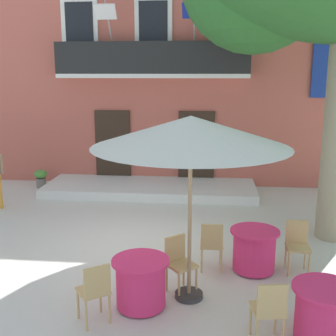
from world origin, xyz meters
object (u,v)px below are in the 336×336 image
cafe_chair_near_tree_0 (179,260)px  cafe_chair_near_tree_1 (95,289)px  cafe_chair_middle_1 (297,243)px  cafe_table_near_tree (141,283)px  cafe_chair_front_1 (269,308)px  cafe_table_front (324,313)px  cafe_umbrella (191,132)px  cafe_chair_middle_0 (212,243)px  cafe_table_middle (254,250)px  ground_planter_left (41,177)px

cafe_chair_near_tree_0 → cafe_chair_near_tree_1: bearing=-135.9°
cafe_chair_near_tree_1 → cafe_chair_middle_1: size_ratio=1.00×
cafe_table_near_tree → cafe_chair_near_tree_0: cafe_chair_near_tree_0 is taller
cafe_chair_middle_1 → cafe_chair_front_1: 2.35m
cafe_table_front → cafe_umbrella: bearing=153.1°
cafe_chair_near_tree_0 → cafe_umbrella: 2.10m
cafe_table_near_tree → cafe_chair_middle_0: cafe_chair_middle_0 is taller
cafe_table_near_tree → cafe_chair_near_tree_0: bearing=45.8°
cafe_chair_front_1 → cafe_chair_middle_1: bearing=70.9°
cafe_chair_near_tree_0 → cafe_table_middle: (1.27, 0.85, -0.14)m
cafe_chair_near_tree_0 → cafe_table_front: 2.28m
cafe_table_middle → cafe_chair_front_1: bearing=-90.5°
cafe_chair_near_tree_0 → cafe_chair_middle_0: same height
cafe_chair_middle_1 → cafe_chair_front_1: (-0.77, -2.22, 0.00)m
cafe_chair_near_tree_0 → ground_planter_left: (-4.67, 5.87, -0.22)m
cafe_umbrella → ground_planter_left: 8.11m
cafe_table_middle → ground_planter_left: (-5.94, 5.03, -0.08)m
cafe_table_near_tree → ground_planter_left: bearing=122.9°
cafe_table_near_tree → cafe_chair_front_1: cafe_chair_front_1 is taller
cafe_chair_near_tree_1 → cafe_umbrella: cafe_umbrella is taller
cafe_table_near_tree → cafe_table_front: bearing=-13.0°
cafe_chair_middle_1 → cafe_umbrella: 3.00m
cafe_chair_near_tree_1 → cafe_table_middle: size_ratio=1.05×
cafe_table_near_tree → cafe_chair_front_1: size_ratio=0.95×
cafe_table_front → cafe_chair_front_1: bearing=-165.9°
ground_planter_left → cafe_umbrella: bearing=-51.4°
cafe_table_front → ground_planter_left: 9.65m
cafe_umbrella → cafe_chair_front_1: bearing=-45.7°
cafe_table_middle → cafe_chair_front_1: 2.15m
cafe_chair_near_tree_0 → cafe_chair_middle_0: (0.52, 0.76, 0.00)m
cafe_chair_near_tree_1 → cafe_chair_middle_0: 2.42m
cafe_chair_near_tree_1 → cafe_table_middle: cafe_chair_near_tree_1 is taller
cafe_chair_middle_1 → ground_planter_left: bearing=143.4°
cafe_table_near_tree → cafe_table_middle: same height
cafe_chair_near_tree_0 → cafe_table_front: bearing=-29.4°
cafe_umbrella → ground_planter_left: size_ratio=5.25×
cafe_chair_near_tree_0 → cafe_table_middle: 1.53m
cafe_table_middle → cafe_table_front: 2.09m
cafe_table_front → cafe_chair_front_1: size_ratio=0.95×
cafe_chair_middle_1 → ground_planter_left: 8.33m
cafe_table_middle → cafe_chair_middle_1: size_ratio=0.95×
cafe_table_middle → cafe_umbrella: cafe_umbrella is taller
cafe_table_near_tree → cafe_chair_near_tree_1: bearing=-137.7°
cafe_chair_near_tree_0 → cafe_chair_near_tree_1: (-1.08, -1.05, 0.00)m
cafe_table_near_tree → cafe_chair_middle_1: bearing=29.8°
cafe_chair_near_tree_1 → cafe_chair_middle_1: (3.10, 1.96, 0.00)m
cafe_table_near_tree → cafe_table_middle: 2.27m
cafe_chair_front_1 → ground_planter_left: size_ratio=1.65×
cafe_umbrella → cafe_chair_near_tree_0: bearing=131.2°
cafe_table_front → cafe_table_near_tree: bearing=167.0°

